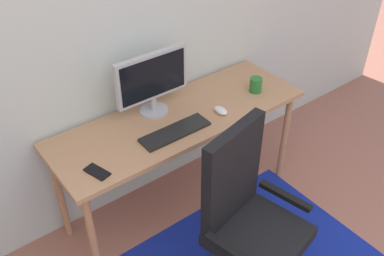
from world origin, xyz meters
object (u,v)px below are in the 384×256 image
keyboard (175,132)px  coffee_cup (256,85)px  monitor (152,79)px  computer_mouse (221,110)px  office_chair (249,239)px  cell_phone (97,172)px  desk (180,126)px

keyboard → coffee_cup: coffee_cup is taller
keyboard → monitor: bearing=84.4°
coffee_cup → monitor: bearing=162.3°
computer_mouse → office_chair: 0.79m
office_chair → computer_mouse: bearing=50.6°
keyboard → coffee_cup: (0.69, 0.05, 0.04)m
coffee_cup → cell_phone: bearing=-176.3°
keyboard → coffee_cup: size_ratio=4.36×
monitor → office_chair: monitor is taller
keyboard → coffee_cup: 0.69m
coffee_cup → keyboard: bearing=-175.9°
computer_mouse → cell_phone: size_ratio=0.74×
coffee_cup → desk: bearing=172.6°
monitor → coffee_cup: 0.72m
keyboard → computer_mouse: (0.34, -0.00, 0.01)m
keyboard → cell_phone: 0.52m
monitor → cell_phone: size_ratio=3.41×
monitor → coffee_cup: bearing=-17.7°
coffee_cup → computer_mouse: bearing=-171.3°
keyboard → coffee_cup: bearing=4.1°
desk → coffee_cup: coffee_cup is taller
computer_mouse → cell_phone: computer_mouse is taller
keyboard → cell_phone: keyboard is taller
office_chair → desk: bearing=69.8°
desk → keyboard: size_ratio=3.81×
monitor → keyboard: monitor is taller
desk → cell_phone: cell_phone is taller
monitor → office_chair: (-0.01, -0.89, -0.57)m
computer_mouse → office_chair: office_chair is taller
computer_mouse → office_chair: size_ratio=0.10×
monitor → office_chair: size_ratio=0.44×
monitor → cell_phone: (-0.54, -0.29, -0.22)m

